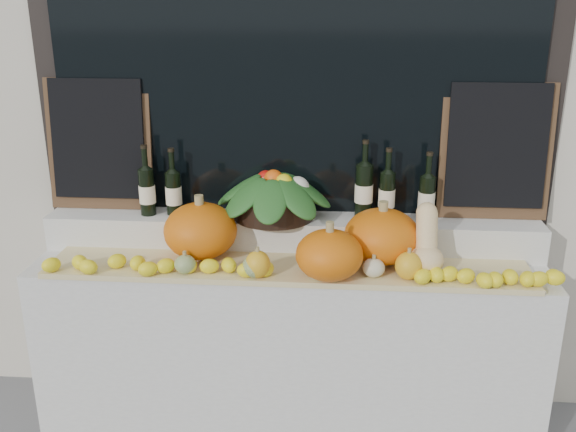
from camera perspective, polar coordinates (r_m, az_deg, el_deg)
The scene contains 17 objects.
display_sill at distance 3.12m, azimuth 0.11°, elevation -11.39°, with size 2.30×0.55×0.88m, color silver.
rear_tier at distance 3.03m, azimuth 0.33°, elevation -1.44°, with size 2.30×0.25×0.16m, color silver.
straw_bedding at distance 2.80m, azimuth -0.08°, elevation -4.73°, with size 2.10×0.32×0.03m, color tan.
pumpkin_left at distance 2.87m, azimuth -7.79°, elevation -1.31°, with size 0.33×0.33×0.25m, color orange.
pumpkin_right at distance 2.83m, azimuth 8.35°, elevation -1.79°, with size 0.33×0.33×0.24m, color orange.
pumpkin_center at distance 2.65m, azimuth 3.69°, elevation -3.47°, with size 0.28×0.28×0.21m, color orange.
butternut_squash at distance 2.76m, azimuth 12.22°, elevation -2.52°, with size 0.14×0.21×0.29m.
decorative_gourds at distance 2.67m, azimuth 2.09°, elevation -4.50°, with size 1.04×0.15×0.14m.
lemon_heap at distance 2.68m, azimuth -0.27°, elevation -4.83°, with size 2.20×0.16×0.06m, color yellow, non-canonical shape.
produce_bowl at distance 2.96m, azimuth -1.28°, elevation 1.98°, with size 0.57×0.57×0.24m.
wine_bottle_far_left at distance 3.06m, azimuth -12.42°, elevation 2.20°, with size 0.08×0.08×0.33m.
wine_bottle_near_left at distance 3.05m, azimuth -10.14°, elevation 2.10°, with size 0.08×0.08×0.32m.
wine_bottle_tall at distance 2.98m, azimuth 6.76°, elevation 2.29°, with size 0.08×0.08×0.36m.
wine_bottle_near_right at distance 2.97m, azimuth 8.78°, elevation 1.88°, with size 0.08×0.08×0.33m.
wine_bottle_far_right at distance 2.98m, azimuth 12.21°, elevation 1.61°, with size 0.08×0.08×0.32m.
chalkboard_left at distance 3.17m, azimuth -16.49°, elevation 6.32°, with size 0.50×0.09×0.62m.
chalkboard_right at distance 3.05m, azimuth 18.04°, elevation 5.67°, with size 0.50×0.09×0.62m.
Camera 1 is at (0.21, -1.15, 2.04)m, focal length 40.00 mm.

